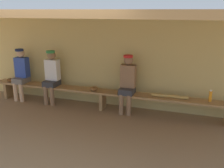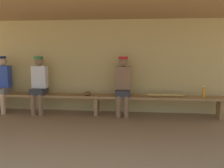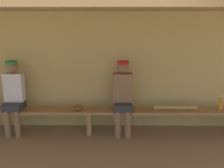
% 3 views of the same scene
% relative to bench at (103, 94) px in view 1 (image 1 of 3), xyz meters
% --- Properties ---
extents(ground_plane, '(24.00, 24.00, 0.00)m').
position_rel_bench_xyz_m(ground_plane, '(0.00, -1.55, -0.39)').
color(ground_plane, '#8C6D4C').
extents(back_wall, '(8.00, 0.20, 2.20)m').
position_rel_bench_xyz_m(back_wall, '(0.00, 0.45, 0.71)').
color(back_wall, tan).
rests_on(back_wall, ground).
extents(dugout_roof, '(8.00, 2.80, 0.12)m').
position_rel_bench_xyz_m(dugout_roof, '(0.00, -0.85, 1.87)').
color(dugout_roof, '#9E7547').
rests_on(dugout_roof, back_wall).
extents(bench, '(6.00, 0.36, 0.46)m').
position_rel_bench_xyz_m(bench, '(0.00, 0.00, 0.00)').
color(bench, '#9E7547').
rests_on(bench, ground).
extents(player_leftmost, '(0.34, 0.42, 1.34)m').
position_rel_bench_xyz_m(player_leftmost, '(-2.28, 0.00, 0.36)').
color(player_leftmost, slate).
rests_on(player_leftmost, ground).
extents(player_with_sunglasses, '(0.34, 0.42, 1.34)m').
position_rel_bench_xyz_m(player_with_sunglasses, '(-1.37, 0.00, 0.36)').
color(player_with_sunglasses, '#333338').
rests_on(player_with_sunglasses, ground).
extents(player_rightmost, '(0.34, 0.42, 1.34)m').
position_rel_bench_xyz_m(player_rightmost, '(0.61, 0.00, 0.36)').
color(player_rightmost, '#333338').
rests_on(player_rightmost, ground).
extents(water_bottle_clear, '(0.06, 0.06, 0.25)m').
position_rel_bench_xyz_m(water_bottle_clear, '(2.39, 0.04, 0.19)').
color(water_bottle_clear, orange).
rests_on(water_bottle_clear, bench).
extents(baseball_glove_dark_brown, '(0.28, 0.29, 0.09)m').
position_rel_bench_xyz_m(baseball_glove_dark_brown, '(-2.63, -0.03, 0.12)').
color(baseball_glove_dark_brown, brown).
rests_on(baseball_glove_dark_brown, bench).
extents(baseball_glove_worn, '(0.20, 0.26, 0.09)m').
position_rel_bench_xyz_m(baseball_glove_worn, '(-0.20, -0.04, 0.12)').
color(baseball_glove_worn, brown).
rests_on(baseball_glove_worn, bench).
extents(baseball_bat, '(0.79, 0.07, 0.07)m').
position_rel_bench_xyz_m(baseball_bat, '(1.57, -0.00, 0.11)').
color(baseball_bat, tan).
rests_on(baseball_bat, bench).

